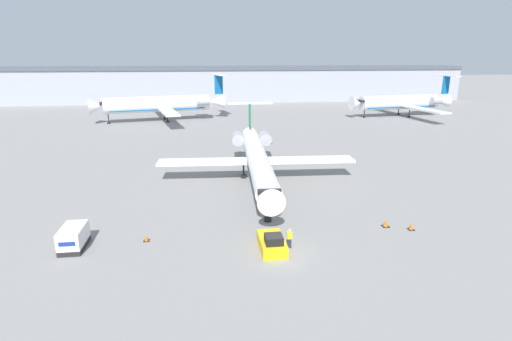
% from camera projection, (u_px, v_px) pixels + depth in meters
% --- Properties ---
extents(ground_plane, '(600.00, 600.00, 0.00)m').
position_uv_depth(ground_plane, '(279.00, 255.00, 33.61)').
color(ground_plane, gray).
extents(terminal_building, '(180.00, 16.80, 12.42)m').
position_uv_depth(terminal_building, '(218.00, 84.00, 146.19)').
color(terminal_building, '#9EA3AD').
rests_on(terminal_building, ground).
extents(airplane_main, '(26.41, 33.52, 8.68)m').
position_uv_depth(airplane_main, '(257.00, 157.00, 53.35)').
color(airplane_main, white).
rests_on(airplane_main, ground).
extents(pushback_tug, '(2.10, 4.13, 1.70)m').
position_uv_depth(pushback_tug, '(272.00, 243.00, 34.36)').
color(pushback_tug, yellow).
rests_on(pushback_tug, ground).
extents(luggage_cart, '(1.88, 3.44, 1.95)m').
position_uv_depth(luggage_cart, '(73.00, 238.00, 34.52)').
color(luggage_cart, '#232326').
rests_on(luggage_cart, ground).
extents(worker_near_tug, '(0.40, 0.25, 1.80)m').
position_uv_depth(worker_near_tug, '(290.00, 238.00, 34.56)').
color(worker_near_tug, '#232838').
rests_on(worker_near_tug, ground).
extents(traffic_cone_left, '(0.53, 0.53, 0.59)m').
position_uv_depth(traffic_cone_left, '(146.00, 238.00, 36.02)').
color(traffic_cone_left, black).
rests_on(traffic_cone_left, ground).
extents(traffic_cone_right, '(0.69, 0.69, 0.78)m').
position_uv_depth(traffic_cone_right, '(386.00, 223.00, 39.03)').
color(traffic_cone_right, black).
rests_on(traffic_cone_right, ground).
extents(traffic_cone_mid, '(0.60, 0.60, 0.74)m').
position_uv_depth(traffic_cone_mid, '(411.00, 226.00, 38.32)').
color(traffic_cone_mid, black).
rests_on(traffic_cone_mid, ground).
extents(airplane_parked_far_left, '(30.30, 34.59, 10.88)m').
position_uv_depth(airplane_parked_far_left, '(402.00, 102.00, 109.48)').
color(airplane_parked_far_left, white).
rests_on(airplane_parked_far_left, ground).
extents(airplane_parked_far_right, '(33.79, 32.78, 11.42)m').
position_uv_depth(airplane_parked_far_right, '(161.00, 104.00, 101.22)').
color(airplane_parked_far_right, white).
rests_on(airplane_parked_far_right, ground).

